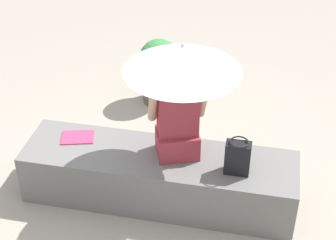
{
  "coord_description": "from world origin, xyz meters",
  "views": [
    {
      "loc": [
        -0.8,
        3.42,
        3.24
      ],
      "look_at": [
        -0.07,
        -0.03,
        0.82
      ],
      "focal_mm": 56.89,
      "sensor_mm": 36.0,
      "label": 1
    }
  ],
  "objects_px": {
    "parasol": "(182,59)",
    "handbag_black": "(238,157)",
    "magazine": "(78,137)",
    "person_seated": "(178,115)",
    "planter_near": "(159,69)"
  },
  "relations": [
    {
      "from": "parasol",
      "to": "handbag_black",
      "type": "xyz_separation_m",
      "value": [
        -0.47,
        0.07,
        -0.79
      ]
    },
    {
      "from": "parasol",
      "to": "planter_near",
      "type": "xyz_separation_m",
      "value": [
        0.54,
        -1.58,
        -1.01
      ]
    },
    {
      "from": "parasol",
      "to": "handbag_black",
      "type": "height_order",
      "value": "parasol"
    },
    {
      "from": "person_seated",
      "to": "magazine",
      "type": "distance_m",
      "value": 0.98
    },
    {
      "from": "handbag_black",
      "to": "planter_near",
      "type": "relative_size",
      "value": 0.41
    },
    {
      "from": "handbag_black",
      "to": "parasol",
      "type": "bearing_deg",
      "value": -8.17
    },
    {
      "from": "handbag_black",
      "to": "magazine",
      "type": "relative_size",
      "value": 1.1
    },
    {
      "from": "parasol",
      "to": "handbag_black",
      "type": "distance_m",
      "value": 0.92
    },
    {
      "from": "planter_near",
      "to": "handbag_black",
      "type": "bearing_deg",
      "value": 121.39
    },
    {
      "from": "person_seated",
      "to": "handbag_black",
      "type": "distance_m",
      "value": 0.58
    },
    {
      "from": "person_seated",
      "to": "parasol",
      "type": "distance_m",
      "value": 0.56
    },
    {
      "from": "handbag_black",
      "to": "planter_near",
      "type": "distance_m",
      "value": 1.95
    },
    {
      "from": "handbag_black",
      "to": "planter_near",
      "type": "height_order",
      "value": "handbag_black"
    },
    {
      "from": "person_seated",
      "to": "handbag_black",
      "type": "relative_size",
      "value": 2.93
    },
    {
      "from": "parasol",
      "to": "magazine",
      "type": "bearing_deg",
      "value": -6.76
    }
  ]
}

